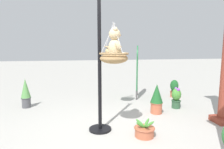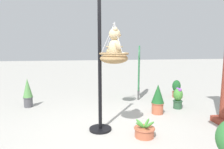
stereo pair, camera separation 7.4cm
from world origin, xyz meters
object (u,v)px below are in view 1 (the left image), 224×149
(teddy_bear, at_px, (115,45))
(display_sign_board, at_px, (137,67))
(hanging_basket_with_teddy, at_px, (114,57))
(potted_plant_bushy_green, at_px, (26,93))
(hanging_basket_left_high, at_px, (113,50))
(display_pole_central, at_px, (100,89))
(potted_plant_broad_leaf, at_px, (176,98))
(potted_plant_small_succulent, at_px, (144,130))
(potted_plant_flowering_red, at_px, (174,88))
(potted_plant_trailing_ivy, at_px, (157,98))

(teddy_bear, distance_m, display_sign_board, 2.84)
(hanging_basket_with_teddy, distance_m, potted_plant_bushy_green, 3.03)
(hanging_basket_left_high, bearing_deg, hanging_basket_with_teddy, -9.75)
(potted_plant_bushy_green, bearing_deg, hanging_basket_with_teddy, 46.32)
(display_pole_central, distance_m, potted_plant_broad_leaf, 2.48)
(teddy_bear, xyz_separation_m, potted_plant_bushy_green, (-1.97, -2.08, -1.28))
(hanging_basket_left_high, height_order, display_sign_board, hanging_basket_left_high)
(display_sign_board, bearing_deg, potted_plant_small_succulent, -14.19)
(potted_plant_flowering_red, xyz_separation_m, potted_plant_trailing_ivy, (1.41, -1.20, 0.09))
(hanging_basket_with_teddy, bearing_deg, display_sign_board, 153.81)
(potted_plant_bushy_green, relative_size, potted_plant_broad_leaf, 1.41)
(display_pole_central, distance_m, display_sign_board, 2.76)
(hanging_basket_left_high, bearing_deg, teddy_bear, -8.73)
(display_pole_central, bearing_deg, potted_plant_bushy_green, -135.12)
(potted_plant_trailing_ivy, height_order, display_sign_board, display_sign_board)
(potted_plant_flowering_red, distance_m, potted_plant_bushy_green, 4.51)
(potted_plant_small_succulent, bearing_deg, display_sign_board, 165.81)
(hanging_basket_with_teddy, relative_size, potted_plant_broad_leaf, 1.28)
(display_pole_central, bearing_deg, potted_plant_small_succulent, 61.24)
(hanging_basket_with_teddy, distance_m, hanging_basket_left_high, 1.38)
(potted_plant_small_succulent, bearing_deg, potted_plant_trailing_ivy, 148.66)
(display_pole_central, xyz_separation_m, potted_plant_broad_leaf, (-1.06, 2.18, -0.55))
(potted_plant_trailing_ivy, distance_m, display_sign_board, 1.69)
(potted_plant_bushy_green, xyz_separation_m, potted_plant_trailing_ivy, (1.06, 3.30, -0.03))
(hanging_basket_left_high, relative_size, potted_plant_trailing_ivy, 1.13)
(potted_plant_small_succulent, relative_size, potted_plant_broad_leaf, 0.70)
(hanging_basket_with_teddy, xyz_separation_m, potted_plant_small_succulent, (0.27, 0.52, -1.33))
(display_pole_central, relative_size, potted_plant_bushy_green, 3.29)
(potted_plant_small_succulent, xyz_separation_m, potted_plant_trailing_ivy, (-1.18, 0.72, 0.26))
(hanging_basket_left_high, xyz_separation_m, display_sign_board, (-1.12, 0.99, -0.56))
(potted_plant_flowering_red, bearing_deg, teddy_bear, -46.16)
(potted_plant_trailing_ivy, bearing_deg, potted_plant_small_succulent, -31.34)
(display_pole_central, distance_m, potted_plant_trailing_ivy, 1.73)
(potted_plant_broad_leaf, bearing_deg, hanging_basket_with_teddy, -57.88)
(hanging_basket_with_teddy, bearing_deg, potted_plant_bushy_green, -133.68)
(potted_plant_small_succulent, bearing_deg, potted_plant_bushy_green, -130.95)
(display_sign_board, bearing_deg, teddy_bear, -25.73)
(display_pole_central, distance_m, potted_plant_small_succulent, 1.14)
(potted_plant_flowering_red, height_order, potted_plant_trailing_ivy, potted_plant_trailing_ivy)
(potted_plant_flowering_red, bearing_deg, display_pole_central, -51.12)
(hanging_basket_with_teddy, bearing_deg, potted_plant_broad_leaf, 122.12)
(potted_plant_bushy_green, height_order, potted_plant_small_succulent, potted_plant_bushy_green)
(hanging_basket_with_teddy, xyz_separation_m, teddy_bear, (-0.00, 0.02, 0.24))
(display_pole_central, height_order, hanging_basket_with_teddy, display_pole_central)
(display_pole_central, relative_size, hanging_basket_left_high, 3.15)
(potted_plant_bushy_green, bearing_deg, potted_plant_small_succulent, 49.05)
(hanging_basket_with_teddy, bearing_deg, potted_plant_flowering_red, 133.55)
(potted_plant_trailing_ivy, xyz_separation_m, display_sign_board, (-1.57, -0.02, 0.61))
(display_pole_central, bearing_deg, potted_plant_flowering_red, 128.88)
(potted_plant_flowering_red, height_order, potted_plant_small_succulent, potted_plant_flowering_red)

